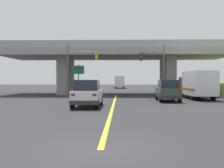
{
  "coord_description": "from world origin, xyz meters",
  "views": [
    {
      "loc": [
        0.58,
        -7.76,
        2.02
      ],
      "look_at": [
        -0.19,
        16.64,
        1.65
      ],
      "focal_mm": 43.59,
      "sensor_mm": 36.0,
      "label": 1
    }
  ],
  "objects_px": {
    "suv_lead": "(88,94)",
    "suv_crossing": "(168,91)",
    "highway_sign": "(78,73)",
    "traffic_signal_farside": "(78,64)",
    "box_truck": "(197,84)",
    "semi_truck_distant": "(120,82)",
    "traffic_signal_nearside": "(156,65)"
  },
  "relations": [
    {
      "from": "suv_crossing",
      "to": "traffic_signal_farside",
      "type": "relative_size",
      "value": 0.78
    },
    {
      "from": "box_truck",
      "to": "semi_truck_distant",
      "type": "distance_m",
      "value": 38.67
    },
    {
      "from": "suv_crossing",
      "to": "highway_sign",
      "type": "relative_size",
      "value": 1.18
    },
    {
      "from": "highway_sign",
      "to": "semi_truck_distant",
      "type": "distance_m",
      "value": 31.55
    },
    {
      "from": "suv_lead",
      "to": "traffic_signal_farside",
      "type": "xyz_separation_m",
      "value": [
        -2.65,
        11.99,
        2.85
      ]
    },
    {
      "from": "suv_crossing",
      "to": "highway_sign",
      "type": "distance_m",
      "value": 14.28
    },
    {
      "from": "suv_crossing",
      "to": "traffic_signal_nearside",
      "type": "xyz_separation_m",
      "value": [
        -0.26,
        6.5,
        2.78
      ]
    },
    {
      "from": "traffic_signal_farside",
      "to": "highway_sign",
      "type": "distance_m",
      "value": 3.93
    },
    {
      "from": "suv_lead",
      "to": "semi_truck_distant",
      "type": "bearing_deg",
      "value": 87.3
    },
    {
      "from": "box_truck",
      "to": "semi_truck_distant",
      "type": "relative_size",
      "value": 1.04
    },
    {
      "from": "suv_lead",
      "to": "highway_sign",
      "type": "relative_size",
      "value": 1.09
    },
    {
      "from": "suv_lead",
      "to": "highway_sign",
      "type": "height_order",
      "value": "highway_sign"
    },
    {
      "from": "suv_crossing",
      "to": "traffic_signal_farside",
      "type": "xyz_separation_m",
      "value": [
        -9.55,
        6.18,
        2.85
      ]
    },
    {
      "from": "traffic_signal_nearside",
      "to": "semi_truck_distant",
      "type": "relative_size",
      "value": 0.86
    },
    {
      "from": "traffic_signal_farside",
      "to": "semi_truck_distant",
      "type": "distance_m",
      "value": 35.27
    },
    {
      "from": "suv_crossing",
      "to": "highway_sign",
      "type": "bearing_deg",
      "value": 136.68
    },
    {
      "from": "suv_crossing",
      "to": "traffic_signal_nearside",
      "type": "relative_size",
      "value": 0.79
    },
    {
      "from": "suv_crossing",
      "to": "semi_truck_distant",
      "type": "distance_m",
      "value": 41.3
    },
    {
      "from": "highway_sign",
      "to": "suv_crossing",
      "type": "bearing_deg",
      "value": -44.84
    },
    {
      "from": "suv_crossing",
      "to": "traffic_signal_farside",
      "type": "bearing_deg",
      "value": 148.62
    },
    {
      "from": "suv_crossing",
      "to": "box_truck",
      "type": "height_order",
      "value": "box_truck"
    },
    {
      "from": "traffic_signal_nearside",
      "to": "suv_lead",
      "type": "bearing_deg",
      "value": -118.33
    },
    {
      "from": "box_truck",
      "to": "traffic_signal_farside",
      "type": "bearing_deg",
      "value": 167.63
    },
    {
      "from": "suv_lead",
      "to": "traffic_signal_nearside",
      "type": "distance_m",
      "value": 14.26
    },
    {
      "from": "suv_lead",
      "to": "box_truck",
      "type": "xyz_separation_m",
      "value": [
        10.58,
        9.09,
        0.55
      ]
    },
    {
      "from": "traffic_signal_farside",
      "to": "highway_sign",
      "type": "height_order",
      "value": "traffic_signal_farside"
    },
    {
      "from": "suv_lead",
      "to": "suv_crossing",
      "type": "xyz_separation_m",
      "value": [
        6.9,
        5.81,
        0.0
      ]
    },
    {
      "from": "traffic_signal_farside",
      "to": "traffic_signal_nearside",
      "type": "bearing_deg",
      "value": 2.0
    },
    {
      "from": "traffic_signal_nearside",
      "to": "traffic_signal_farside",
      "type": "height_order",
      "value": "traffic_signal_farside"
    },
    {
      "from": "traffic_signal_nearside",
      "to": "highway_sign",
      "type": "bearing_deg",
      "value": 160.44
    },
    {
      "from": "suv_crossing",
      "to": "highway_sign",
      "type": "xyz_separation_m",
      "value": [
        -10.03,
        9.98,
        1.96
      ]
    },
    {
      "from": "box_truck",
      "to": "highway_sign",
      "type": "xyz_separation_m",
      "value": [
        -13.71,
        6.7,
        1.41
      ]
    }
  ]
}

